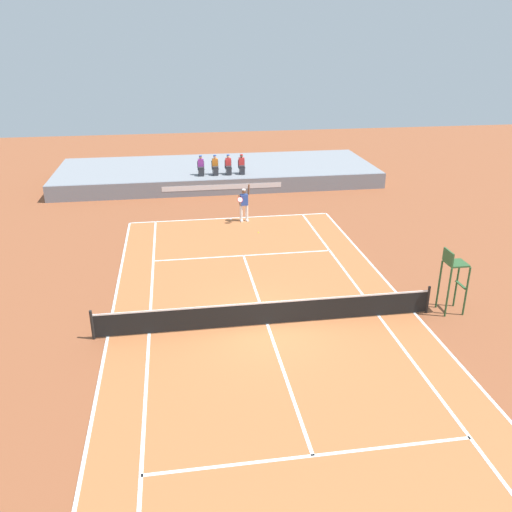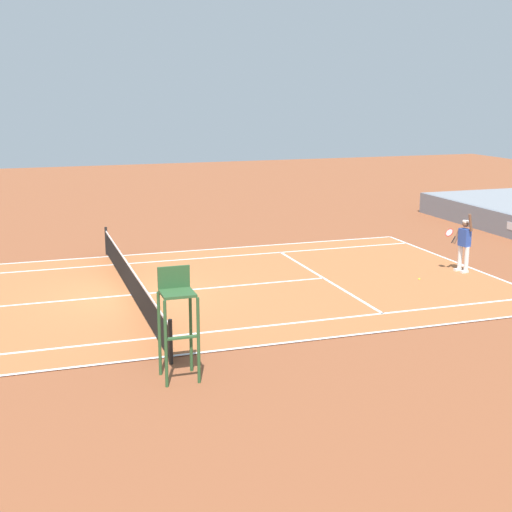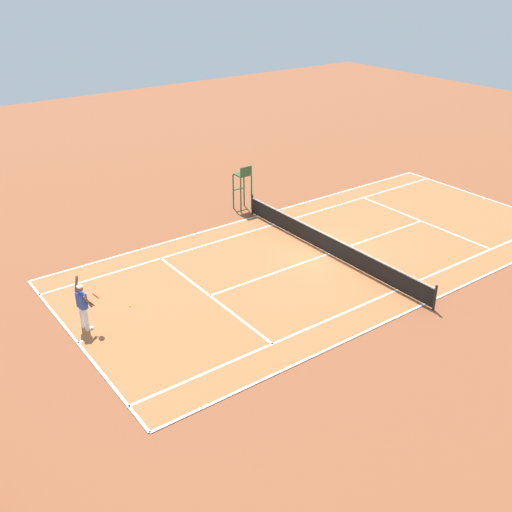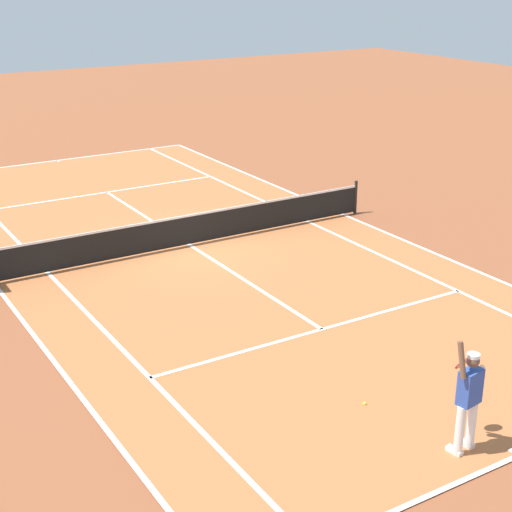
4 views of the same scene
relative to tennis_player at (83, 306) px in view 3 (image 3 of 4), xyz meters
The scene contains 6 objects.
ground_plane 11.36m from the tennis_player, 93.45° to the right, with size 80.00×80.00×0.00m, color brown.
court 11.36m from the tennis_player, 93.45° to the right, with size 11.08×23.88×0.03m.
net 11.32m from the tennis_player, 93.45° to the right, with size 11.98×0.10×1.07m.
tennis_player is the anchor object (origin of this frame).
tennis_ball 2.24m from the tennis_player, 76.19° to the right, with size 0.07×0.07×0.07m, color #D1E533.
umpire_chair 12.84m from the tennis_player, 61.66° to the right, with size 0.77×0.77×2.44m.
Camera 3 is at (-17.72, 17.08, 12.17)m, focal length 41.90 mm.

